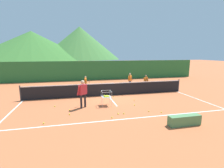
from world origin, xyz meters
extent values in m
plane|color=#BC6038|center=(0.00, 0.00, 0.00)|extent=(120.00, 120.00, 0.00)
cube|color=white|center=(0.00, -4.71, 0.00)|extent=(11.92, 0.08, 0.01)
cube|color=white|center=(0.00, 4.68, 0.00)|extent=(11.92, 0.08, 0.01)
cube|color=white|center=(-5.96, 0.00, 0.00)|extent=(0.08, 9.39, 0.01)
cube|color=white|center=(5.96, 0.00, 0.00)|extent=(0.08, 9.39, 0.01)
cube|color=white|center=(0.00, 0.00, 0.00)|extent=(0.08, 5.41, 0.01)
cylinder|color=#333338|center=(-6.09, 0.00, 0.53)|extent=(0.08, 0.08, 1.05)
cylinder|color=#333338|center=(6.09, 0.00, 0.53)|extent=(0.08, 0.08, 1.05)
cube|color=black|center=(0.00, 0.00, 0.46)|extent=(12.10, 0.02, 0.92)
cube|color=white|center=(0.00, 0.00, 0.95)|extent=(12.10, 0.03, 0.06)
cylinder|color=black|center=(-2.14, -2.59, 0.41)|extent=(0.12, 0.12, 0.82)
cylinder|color=black|center=(-1.91, -2.38, 0.41)|extent=(0.12, 0.12, 0.82)
cube|color=#B2262D|center=(-2.02, -2.49, 1.11)|extent=(0.52, 0.49, 0.57)
sphere|color=#DBAD84|center=(-2.02, -2.49, 1.54)|extent=(0.23, 0.23, 0.23)
cylinder|color=#B2262D|center=(-2.28, -2.62, 1.07)|extent=(0.21, 0.22, 0.56)
cylinder|color=#B2262D|center=(-1.84, -2.27, 1.07)|extent=(0.18, 0.18, 0.56)
torus|color=#262628|center=(-2.01, -2.07, 1.02)|extent=(0.23, 0.21, 0.29)
cylinder|color=black|center=(-1.85, -2.26, 1.02)|extent=(0.17, 0.18, 0.03)
cylinder|color=black|center=(-1.51, 2.52, 0.30)|extent=(0.09, 0.09, 0.61)
cylinder|color=black|center=(-1.51, 2.29, 0.30)|extent=(0.09, 0.09, 0.61)
cube|color=orange|center=(-1.51, 2.41, 0.82)|extent=(0.17, 0.36, 0.43)
sphere|color=tan|center=(-1.51, 2.41, 1.14)|extent=(0.17, 0.17, 0.17)
cylinder|color=orange|center=(-1.46, 2.62, 0.79)|extent=(0.17, 0.07, 0.42)
cylinder|color=orange|center=(-1.48, 2.20, 0.79)|extent=(0.13, 0.07, 0.42)
torus|color=#262628|center=(-1.21, 2.20, 0.80)|extent=(0.02, 0.29, 0.29)
cylinder|color=black|center=(-1.46, 2.20, 0.80)|extent=(0.22, 0.03, 0.03)
cylinder|color=navy|center=(2.68, 2.49, 0.34)|extent=(0.10, 0.10, 0.67)
cylinder|color=navy|center=(2.50, 2.30, 0.34)|extent=(0.10, 0.10, 0.67)
cube|color=orange|center=(2.59, 2.39, 0.91)|extent=(0.41, 0.42, 0.47)
sphere|color=tan|center=(2.59, 2.39, 1.27)|extent=(0.19, 0.19, 0.19)
cylinder|color=orange|center=(2.79, 2.52, 0.88)|extent=(0.18, 0.18, 0.46)
cylinder|color=orange|center=(2.46, 2.20, 0.88)|extent=(0.15, 0.15, 0.46)
torus|color=#262628|center=(2.65, 2.02, 0.87)|extent=(0.22, 0.23, 0.29)
cylinder|color=black|center=(2.47, 2.19, 0.87)|extent=(0.18, 0.17, 0.03)
cylinder|color=silver|center=(3.94, 1.66, 0.31)|extent=(0.09, 0.09, 0.63)
cylinder|color=silver|center=(3.72, 1.55, 0.31)|extent=(0.09, 0.09, 0.63)
cube|color=orange|center=(3.83, 1.60, 0.85)|extent=(0.41, 0.33, 0.44)
sphere|color=#996B4C|center=(3.83, 1.60, 1.19)|extent=(0.17, 0.17, 0.17)
cylinder|color=orange|center=(4.05, 1.66, 0.82)|extent=(0.14, 0.18, 0.43)
cylinder|color=orange|center=(3.66, 1.47, 0.82)|extent=(0.12, 0.15, 0.43)
torus|color=#262628|center=(3.78, 1.24, 0.83)|extent=(0.27, 0.16, 0.29)
cylinder|color=black|center=(3.67, 1.45, 0.83)|extent=(0.13, 0.21, 0.03)
cylinder|color=#B7B7BC|center=(-0.87, -2.06, 0.45)|extent=(0.02, 0.02, 0.89)
cylinder|color=#B7B7BC|center=(-0.31, -2.06, 0.45)|extent=(0.02, 0.02, 0.89)
cylinder|color=#B7B7BC|center=(-0.87, -2.62, 0.45)|extent=(0.02, 0.02, 0.89)
cylinder|color=#B7B7BC|center=(-0.31, -2.62, 0.45)|extent=(0.02, 0.02, 0.89)
cube|color=#B7B7BC|center=(-0.59, -2.34, 0.55)|extent=(0.56, 0.56, 0.01)
cube|color=#B7B7BC|center=(-0.59, -2.06, 0.89)|extent=(0.56, 0.02, 0.02)
cube|color=#B7B7BC|center=(-0.59, -2.62, 0.89)|extent=(0.56, 0.02, 0.02)
cube|color=#B7B7BC|center=(-0.87, -2.34, 0.89)|extent=(0.02, 0.56, 0.02)
cube|color=#B7B7BC|center=(-0.31, -2.34, 0.89)|extent=(0.02, 0.56, 0.02)
sphere|color=yellow|center=(-0.72, -2.47, 0.58)|extent=(0.07, 0.07, 0.07)
sphere|color=yellow|center=(-0.72, -2.40, 0.59)|extent=(0.07, 0.07, 0.07)
sphere|color=yellow|center=(-0.72, -2.34, 0.58)|extent=(0.07, 0.07, 0.07)
sphere|color=yellow|center=(-0.72, -2.27, 0.58)|extent=(0.07, 0.07, 0.07)
sphere|color=yellow|center=(-0.72, -2.20, 0.59)|extent=(0.07, 0.07, 0.07)
sphere|color=yellow|center=(-0.66, -2.47, 0.59)|extent=(0.07, 0.07, 0.07)
sphere|color=yellow|center=(-0.66, -2.41, 0.58)|extent=(0.07, 0.07, 0.07)
sphere|color=yellow|center=(-0.65, -2.34, 0.59)|extent=(0.07, 0.07, 0.07)
sphere|color=yellow|center=(-0.65, -2.27, 0.59)|extent=(0.07, 0.07, 0.07)
sphere|color=yellow|center=(-0.66, -2.21, 0.58)|extent=(0.07, 0.07, 0.07)
sphere|color=yellow|center=(-0.59, -2.47, 0.59)|extent=(0.07, 0.07, 0.07)
sphere|color=yellow|center=(-0.60, -2.40, 0.58)|extent=(0.07, 0.07, 0.07)
sphere|color=yellow|center=(-0.59, -2.34, 0.59)|extent=(0.07, 0.07, 0.07)
sphere|color=yellow|center=(-0.59, -2.27, 0.58)|extent=(0.07, 0.07, 0.07)
sphere|color=yellow|center=(-0.59, -2.21, 0.59)|extent=(0.07, 0.07, 0.07)
sphere|color=yellow|center=(-0.53, -2.47, 0.58)|extent=(0.07, 0.07, 0.07)
sphere|color=yellow|center=(-0.53, -2.40, 0.59)|extent=(0.07, 0.07, 0.07)
sphere|color=yellow|center=(-0.53, -2.34, 0.58)|extent=(0.07, 0.07, 0.07)
sphere|color=yellow|center=(-0.53, -2.27, 0.59)|extent=(0.07, 0.07, 0.07)
sphere|color=yellow|center=(-0.53, -2.21, 0.58)|extent=(0.07, 0.07, 0.07)
sphere|color=yellow|center=(-0.46, -2.47, 0.59)|extent=(0.07, 0.07, 0.07)
sphere|color=yellow|center=(-0.47, -2.40, 0.58)|extent=(0.07, 0.07, 0.07)
sphere|color=yellow|center=(-0.46, -2.34, 0.59)|extent=(0.07, 0.07, 0.07)
sphere|color=yellow|center=(-0.47, -2.27, 0.58)|extent=(0.07, 0.07, 0.07)
sphere|color=yellow|center=(-0.47, -2.21, 0.58)|extent=(0.07, 0.07, 0.07)
sphere|color=yellow|center=(-0.72, -2.47, 0.64)|extent=(0.07, 0.07, 0.07)
sphere|color=yellow|center=(-0.72, -2.40, 0.64)|extent=(0.07, 0.07, 0.07)
sphere|color=yellow|center=(-0.72, -2.34, 0.64)|extent=(0.07, 0.07, 0.07)
sphere|color=yellow|center=(-3.95, -4.39, 0.03)|extent=(0.07, 0.07, 0.07)
sphere|color=yellow|center=(-0.30, -4.01, 0.03)|extent=(0.07, 0.07, 0.07)
sphere|color=yellow|center=(0.30, -0.52, 0.03)|extent=(0.07, 0.07, 0.07)
sphere|color=yellow|center=(-2.81, -2.82, 0.03)|extent=(0.07, 0.07, 0.07)
sphere|color=yellow|center=(1.47, -4.02, 0.03)|extent=(0.07, 0.07, 0.07)
sphere|color=yellow|center=(1.09, -2.80, 0.03)|extent=(0.07, 0.07, 0.07)
sphere|color=yellow|center=(1.48, -1.71, 0.03)|extent=(0.07, 0.07, 0.07)
sphere|color=yellow|center=(-0.73, -4.44, 0.03)|extent=(0.07, 0.07, 0.07)
sphere|color=yellow|center=(-3.69, -1.94, 0.03)|extent=(0.07, 0.07, 0.07)
sphere|color=yellow|center=(-2.81, -3.50, 0.03)|extent=(0.07, 0.07, 0.07)
sphere|color=yellow|center=(0.01, -4.04, 0.03)|extent=(0.07, 0.07, 0.07)
sphere|color=yellow|center=(2.06, -4.32, 0.03)|extent=(0.07, 0.07, 0.07)
cube|color=#286B33|center=(0.00, 7.72, 1.15)|extent=(26.22, 0.08, 2.30)
cube|color=#4C7F4C|center=(2.25, -5.97, 0.23)|extent=(1.50, 0.36, 0.46)
cone|color=#427A38|center=(1.51, 81.91, 8.69)|extent=(42.85, 42.85, 17.37)
cone|color=#38702D|center=(-21.95, 78.07, 6.96)|extent=(55.21, 55.21, 13.91)
cone|color=#38702D|center=(-20.86, 82.02, 5.82)|extent=(56.62, 56.62, 11.64)
camera|label=1|loc=(-2.51, -12.02, 3.18)|focal=26.46mm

